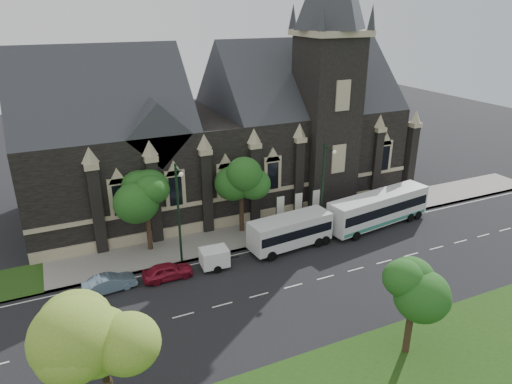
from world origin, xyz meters
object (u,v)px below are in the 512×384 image
tree_park_east (415,288)px  tree_walk_left (147,191)px  tree_park_near (107,340)px  box_trailer (214,257)px  tree_walk_right (242,175)px  sedan (110,283)px  street_lamp_mid (179,209)px  car_far_red (168,271)px  banner_flag_left (279,209)px  street_lamp_near (324,184)px  banner_flag_center (297,206)px  shuttle_bus (290,230)px  banner_flag_right (314,203)px  tour_coach (379,209)px

tree_park_east → tree_walk_left: size_ratio=0.82×
tree_park_near → box_trailer: (10.04, 13.97, -5.41)m
tree_walk_right → tree_walk_left: bearing=-179.9°
tree_walk_right → sedan: (-13.50, -5.29, -5.15)m
tree_park_east → street_lamp_mid: 19.32m
tree_walk_right → sedan: size_ratio=1.93×
tree_walk_right → car_far_red: (-8.96, -5.50, -5.13)m
tree_walk_right → car_far_red: bearing=-148.5°
tree_walk_left → street_lamp_mid: size_ratio=0.85×
banner_flag_left → car_far_red: 12.73m
tree_walk_left → street_lamp_near: bearing=-12.9°
tree_park_east → tree_walk_right: size_ratio=0.81×
banner_flag_center → car_far_red: size_ratio=0.99×
banner_flag_left → shuttle_bus: bearing=-98.6°
tree_park_near → tree_walk_right: (14.98, 19.48, -0.60)m
box_trailer → banner_flag_right: bearing=21.0°
tree_walk_right → street_lamp_mid: size_ratio=0.87×
tree_park_east → tree_walk_right: (-2.96, 20.04, 1.20)m
tree_park_east → banner_flag_left: (0.11, 18.32, -2.24)m
tour_coach → banner_flag_right: bearing=145.3°
street_lamp_mid → tour_coach: (20.03, -0.99, -3.26)m
banner_flag_center → shuttle_bus: bearing=-127.2°
tree_park_near → tour_coach: bearing=28.1°
tree_walk_right → tree_walk_left: tree_walk_right is taller
tree_park_near → street_lamp_near: street_lamp_near is taller
tour_coach → car_far_red: tour_coach is taller
car_far_red → banner_flag_center: bearing=-74.5°
tree_walk_left → car_far_red: 7.45m
tree_park_near → tree_park_east: size_ratio=1.36×
tree_walk_right → box_trailer: (-4.94, -5.52, -4.81)m
street_lamp_near → banner_flag_center: size_ratio=2.25×
tree_walk_left → sedan: (-4.49, -5.28, -5.07)m
tree_park_east → banner_flag_right: size_ratio=1.57×
banner_flag_right → tree_park_near: bearing=-141.1°
shuttle_bus → car_far_red: 11.60m
banner_flag_left → banner_flag_center: bearing=0.0°
street_lamp_mid → shuttle_bus: bearing=-8.0°
tree_park_near → street_lamp_mid: street_lamp_mid is taller
banner_flag_left → banner_flag_center: size_ratio=1.00×
tree_park_east → banner_flag_center: size_ratio=1.57×
tree_walk_left → tour_coach: tree_walk_left is taller
tree_park_near → car_far_red: bearing=66.7°
street_lamp_near → banner_flag_center: street_lamp_near is taller
banner_flag_left → box_trailer: (-8.02, -3.80, -1.37)m
shuttle_bus → sedan: size_ratio=1.99×
street_lamp_mid → sedan: street_lamp_mid is taller
car_far_red → tree_park_near: bearing=157.1°
tree_walk_right → street_lamp_mid: street_lamp_mid is taller
banner_flag_center → tour_coach: 8.28m
tree_park_near → street_lamp_near: bearing=36.1°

